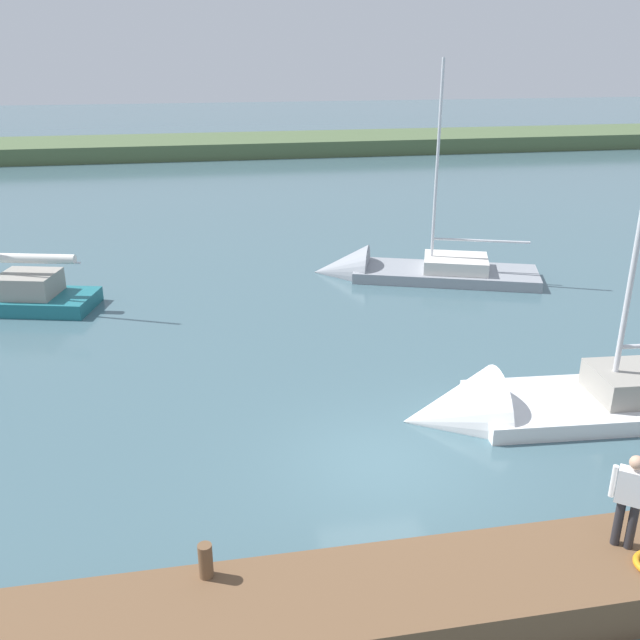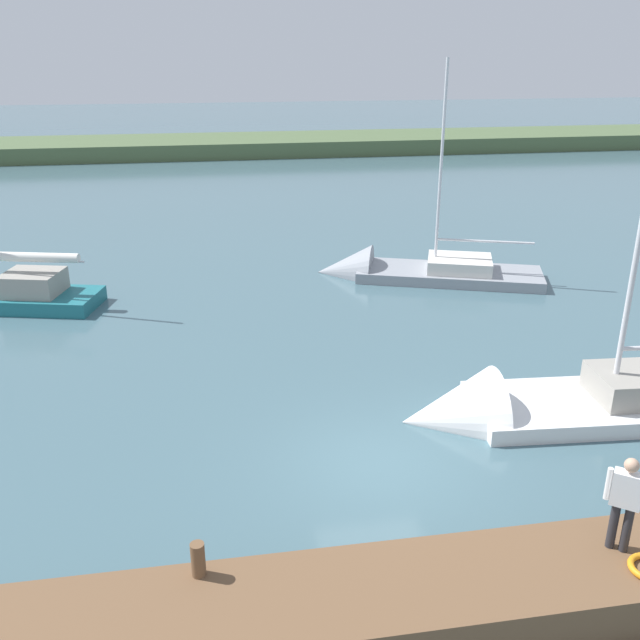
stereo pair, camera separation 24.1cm
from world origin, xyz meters
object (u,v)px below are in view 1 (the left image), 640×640
(sailboat_outer_mooring, at_px, (553,409))
(sailboat_near_dock, at_px, (399,274))
(mooring_post_near, at_px, (206,561))
(person_on_dock, at_px, (631,495))

(sailboat_outer_mooring, xyz_separation_m, sailboat_near_dock, (0.61, -10.89, -0.03))
(sailboat_near_dock, bearing_deg, sailboat_outer_mooring, 112.72)
(mooring_post_near, height_order, person_on_dock, person_on_dock)
(mooring_post_near, height_order, sailboat_outer_mooring, sailboat_outer_mooring)
(sailboat_outer_mooring, distance_m, person_on_dock, 5.90)
(mooring_post_near, bearing_deg, sailboat_near_dock, -115.95)
(sailboat_outer_mooring, relative_size, person_on_dock, 6.32)
(mooring_post_near, distance_m, sailboat_near_dock, 17.60)
(sailboat_outer_mooring, xyz_separation_m, person_on_dock, (1.75, 5.40, 1.59))
(person_on_dock, bearing_deg, sailboat_near_dock, -145.89)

